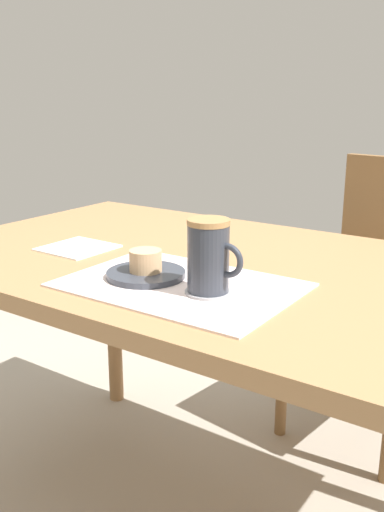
# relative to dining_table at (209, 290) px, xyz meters

# --- Properties ---
(dining_table) EXTENTS (1.34, 0.80, 0.71)m
(dining_table) POSITION_rel_dining_table_xyz_m (0.00, 0.00, 0.00)
(dining_table) COLOR #997047
(dining_table) RESTS_ON ground_plane
(wooden_chair) EXTENTS (0.47, 0.47, 0.87)m
(wooden_chair) POSITION_rel_dining_table_xyz_m (0.18, 0.70, -0.15)
(wooden_chair) COLOR brown
(wooden_chair) RESTS_ON ground_plane
(placemat) EXTENTS (0.44, 0.31, 0.00)m
(placemat) POSITION_rel_dining_table_xyz_m (0.05, -0.18, 0.07)
(placemat) COLOR silver
(placemat) RESTS_ON dining_table
(pastry_plate) EXTENTS (0.16, 0.16, 0.01)m
(pastry_plate) POSITION_rel_dining_table_xyz_m (-0.03, -0.18, 0.08)
(pastry_plate) COLOR #333842
(pastry_plate) RESTS_ON placemat
(pastry) EXTENTS (0.06, 0.06, 0.04)m
(pastry) POSITION_rel_dining_table_xyz_m (-0.03, -0.18, 0.11)
(pastry) COLOR tan
(pastry) RESTS_ON pastry_plate
(coffee_coaster) EXTENTS (0.08, 0.08, 0.00)m
(coffee_coaster) POSITION_rel_dining_table_xyz_m (0.12, -0.19, 0.08)
(coffee_coaster) COLOR #99999E
(coffee_coaster) RESTS_ON placemat
(coffee_mug) EXTENTS (0.11, 0.08, 0.13)m
(coffee_mug) POSITION_rel_dining_table_xyz_m (0.12, -0.19, 0.15)
(coffee_mug) COLOR #2D333D
(coffee_mug) RESTS_ON coffee_coaster
(paper_napkin) EXTENTS (0.15, 0.15, 0.00)m
(paper_napkin) POSITION_rel_dining_table_xyz_m (-0.31, -0.10, 0.07)
(paper_napkin) COLOR white
(paper_napkin) RESTS_ON dining_table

